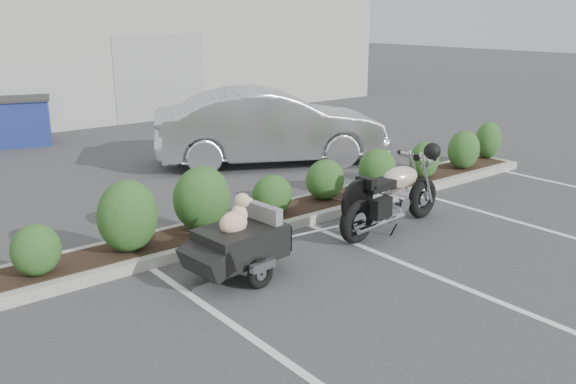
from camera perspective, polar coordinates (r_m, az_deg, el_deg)
ground at (r=7.63m, az=3.56°, el=-8.43°), size 90.00×90.00×0.00m
planter_kerb at (r=9.77m, az=-0.70°, el=-2.24°), size 12.00×1.00×0.15m
motorcycle at (r=9.35m, az=9.79°, el=-0.44°), size 2.31×0.82×1.33m
pet_trailer at (r=7.63m, az=-4.55°, el=-4.69°), size 1.85×1.04×1.10m
sedan at (r=13.35m, az=-1.69°, el=6.14°), size 5.20×3.80×1.63m
dumpster at (r=16.82m, az=-24.28°, el=6.07°), size 2.07×1.71×1.17m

